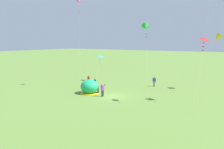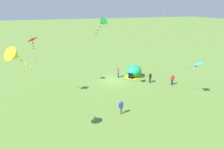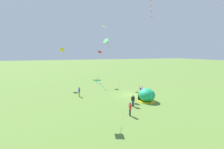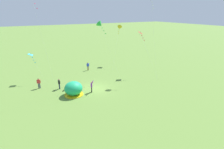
# 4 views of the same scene
# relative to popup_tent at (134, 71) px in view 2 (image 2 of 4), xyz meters

# --- Properties ---
(ground_plane) EXTENTS (300.00, 300.00, 0.00)m
(ground_plane) POSITION_rel_popup_tent_xyz_m (3.77, 0.45, -1.00)
(ground_plane) COLOR olive
(popup_tent) EXTENTS (2.81, 2.81, 2.10)m
(popup_tent) POSITION_rel_popup_tent_xyz_m (0.00, 0.00, 0.00)
(popup_tent) COLOR #1EAD6B
(popup_tent) RESTS_ON ground
(person_near_tent) EXTENTS (0.28, 0.59, 1.72)m
(person_near_tent) POSITION_rel_popup_tent_xyz_m (-1.39, 3.19, -0.03)
(person_near_tent) COLOR #1E2347
(person_near_tent) RESTS_ON ground
(person_flying_kite) EXTENTS (0.63, 0.72, 1.89)m
(person_flying_kite) POSITION_rel_popup_tent_xyz_m (2.72, -0.48, 0.00)
(person_flying_kite) COLOR black
(person_flying_kite) RESTS_ON ground
(person_strolling) EXTENTS (0.58, 0.29, 1.72)m
(person_strolling) POSITION_rel_popup_tent_xyz_m (-4.25, 5.06, -0.03)
(person_strolling) COLOR #1E2347
(person_strolling) RESTS_ON ground
(person_far_back) EXTENTS (0.59, 0.28, 1.72)m
(person_far_back) POSITION_rel_popup_tent_xyz_m (6.23, 9.97, -0.03)
(person_far_back) COLOR #8C7251
(person_far_back) RESTS_ON ground
(kite_red) EXTENTS (1.18, 5.88, 8.37)m
(kite_red) POSITION_rel_popup_tent_xyz_m (14.96, 3.57, 6.72)
(kite_red) COLOR silver
(kite_red) RESTS_ON ground
(kite_cyan) EXTENTS (2.19, 4.49, 5.15)m
(kite_cyan) POSITION_rel_popup_tent_xyz_m (-4.46, 9.07, 3.57)
(kite_cyan) COLOR silver
(kite_cyan) RESTS_ON ground
(kite_green) EXTENTS (3.08, 4.40, 10.40)m
(kite_green) POSITION_rel_popup_tent_xyz_m (6.79, 4.60, 8.75)
(kite_green) COLOR silver
(kite_green) RESTS_ON ground
(kite_yellow) EXTENTS (5.58, 5.91, 8.99)m
(kite_yellow) POSITION_rel_popup_tent_xyz_m (15.34, 12.25, 7.32)
(kite_yellow) COLOR silver
(kite_yellow) RESTS_ON ground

